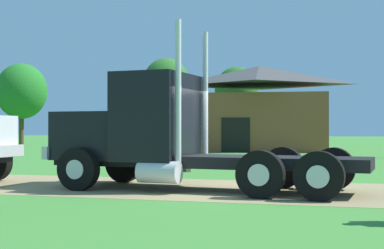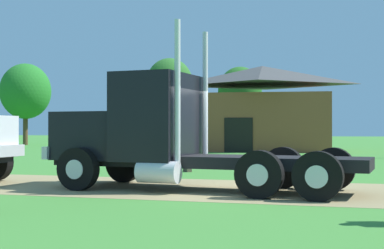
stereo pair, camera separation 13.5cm
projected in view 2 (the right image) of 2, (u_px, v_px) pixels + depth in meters
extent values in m
plane|color=#3F8333|center=(218.00, 189.00, 14.29)|extent=(200.00, 200.00, 0.00)
cube|color=#948358|center=(218.00, 189.00, 14.29)|extent=(120.00, 5.06, 0.01)
cube|color=black|center=(206.00, 161.00, 14.05)|extent=(7.90, 2.30, 0.28)
cube|color=black|center=(100.00, 136.00, 15.15)|extent=(1.97, 2.23, 1.23)
cube|color=silver|center=(70.00, 151.00, 15.50)|extent=(0.37, 2.28, 0.32)
cube|color=black|center=(158.00, 117.00, 14.53)|extent=(1.83, 2.51, 2.17)
cube|color=#2D3D4C|center=(129.00, 101.00, 14.84)|extent=(0.22, 1.97, 0.96)
cylinder|color=silver|center=(177.00, 91.00, 13.32)|extent=(0.14, 0.14, 3.35)
cylinder|color=silver|center=(205.00, 95.00, 15.07)|extent=(0.14, 0.14, 3.35)
cylinder|color=silver|center=(158.00, 172.00, 13.38)|extent=(1.04, 0.61, 0.52)
cylinder|color=black|center=(78.00, 169.00, 14.01)|extent=(1.07, 0.40, 1.05)
cylinder|color=silver|center=(74.00, 169.00, 13.86)|extent=(0.47, 0.08, 0.47)
cylinder|color=black|center=(124.00, 163.00, 16.22)|extent=(1.07, 0.40, 1.05)
cylinder|color=silver|center=(127.00, 163.00, 16.37)|extent=(0.47, 0.08, 0.47)
cylinder|color=black|center=(318.00, 176.00, 11.88)|extent=(1.07, 0.40, 1.05)
cylinder|color=silver|center=(317.00, 177.00, 11.73)|extent=(0.47, 0.08, 0.47)
cylinder|color=black|center=(333.00, 169.00, 14.08)|extent=(1.07, 0.40, 1.05)
cylinder|color=silver|center=(334.00, 168.00, 14.23)|extent=(0.47, 0.08, 0.47)
cylinder|color=black|center=(259.00, 174.00, 12.34)|extent=(1.07, 0.40, 1.05)
cylinder|color=silver|center=(257.00, 175.00, 12.19)|extent=(0.47, 0.08, 0.47)
cylinder|color=black|center=(283.00, 168.00, 14.54)|extent=(1.07, 0.40, 1.05)
cylinder|color=silver|center=(285.00, 167.00, 14.69)|extent=(0.47, 0.08, 0.47)
cube|color=#B22D33|center=(187.00, 139.00, 20.02)|extent=(0.49, 0.51, 0.60)
sphere|color=#AB834F|center=(187.00, 126.00, 20.03)|extent=(0.23, 0.23, 0.23)
cube|color=brown|center=(186.00, 160.00, 20.11)|extent=(0.24, 0.24, 0.85)
cube|color=brown|center=(189.00, 160.00, 19.93)|extent=(0.24, 0.24, 0.85)
cylinder|color=#B22D33|center=(184.00, 140.00, 20.27)|extent=(0.10, 0.10, 0.57)
cylinder|color=#B22D33|center=(191.00, 140.00, 19.78)|extent=(0.10, 0.10, 0.57)
cube|color=brown|center=(262.00, 123.00, 39.03)|extent=(9.48, 7.14, 3.81)
pyramid|color=#434343|center=(262.00, 76.00, 39.05)|extent=(9.95, 7.50, 1.31)
cube|color=black|center=(238.00, 135.00, 36.16)|extent=(1.80, 0.25, 2.20)
cylinder|color=#513823|center=(25.00, 128.00, 52.71)|extent=(0.44, 0.44, 3.09)
ellipsoid|color=#237425|center=(25.00, 91.00, 52.74)|extent=(4.64, 4.64, 5.10)
cylinder|color=#513823|center=(169.00, 125.00, 47.06)|extent=(0.44, 0.44, 3.63)
ellipsoid|color=#2C6925|center=(169.00, 84.00, 47.08)|extent=(3.87, 3.87, 4.25)
cylinder|color=#513823|center=(240.00, 128.00, 46.93)|extent=(0.44, 0.44, 3.17)
ellipsoid|color=#266420|center=(240.00, 91.00, 46.96)|extent=(3.60, 3.60, 3.96)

